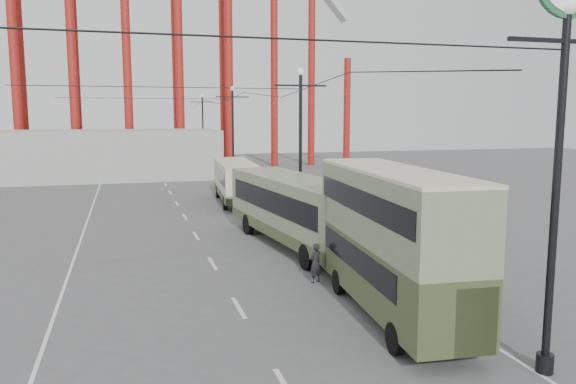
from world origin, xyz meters
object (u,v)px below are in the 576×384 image
object	(u,v)px
lamp_post_near	(565,60)
double_decker_bus	(392,235)
single_decker_green	(296,208)
pedestrian	(315,263)
single_decker_cream	(236,180)

from	to	relation	value
lamp_post_near	double_decker_bus	world-z (taller)	lamp_post_near
double_decker_bus	single_decker_green	bearing A→B (deg)	95.37
single_decker_green	pedestrian	world-z (taller)	single_decker_green
lamp_post_near	single_decker_cream	size ratio (longest dim) A/B	1.07
single_decker_green	pedestrian	size ratio (longest dim) A/B	7.94
single_decker_cream	pedestrian	xyz separation A→B (m)	(-0.88, -21.09, -0.95)
single_decker_green	single_decker_cream	distance (m)	14.97
double_decker_bus	single_decker_cream	world-z (taller)	double_decker_bus
pedestrian	double_decker_bus	bearing A→B (deg)	79.45
lamp_post_near	pedestrian	world-z (taller)	lamp_post_near
single_decker_green	pedestrian	distance (m)	6.32
lamp_post_near	single_decker_cream	xyz separation A→B (m)	(-2.24, 30.13, -6.13)
single_decker_green	double_decker_bus	bearing A→B (deg)	-95.69
double_decker_bus	pedestrian	world-z (taller)	double_decker_bus
double_decker_bus	single_decker_green	size ratio (longest dim) A/B	0.73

